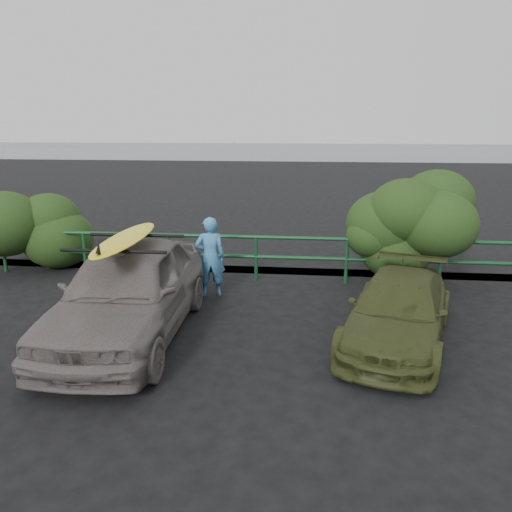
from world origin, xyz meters
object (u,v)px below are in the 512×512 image
at_px(sedan, 129,291).
at_px(olive_vehicle, 399,311).
at_px(surfboard, 125,239).
at_px(man, 210,257).
at_px(guardrail, 212,257).

xyz_separation_m(sedan, olive_vehicle, (4.38, 0.22, -0.25)).
relative_size(sedan, olive_vehicle, 1.25).
bearing_deg(surfboard, olive_vehicle, 2.06).
xyz_separation_m(olive_vehicle, man, (-3.44, 1.88, 0.29)).
relative_size(sedan, man, 2.80).
relative_size(guardrail, olive_vehicle, 3.82).
height_order(olive_vehicle, man, man).
relative_size(man, surfboard, 0.63).
height_order(guardrail, surfboard, surfboard).
bearing_deg(olive_vehicle, man, 168.09).
bearing_deg(surfboard, sedan, -90.79).
xyz_separation_m(guardrail, surfboard, (-0.76, -3.20, 1.14)).
bearing_deg(guardrail, man, -80.47).
distance_m(sedan, olive_vehicle, 4.40).
relative_size(guardrail, man, 8.52).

